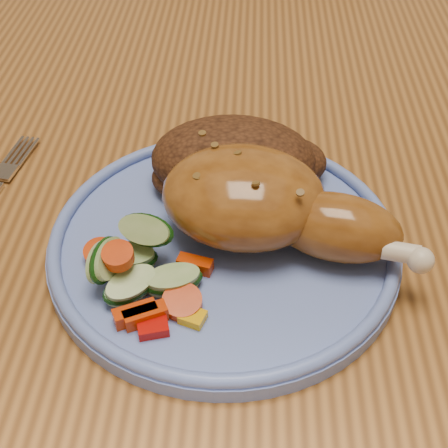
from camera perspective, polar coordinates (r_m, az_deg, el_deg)
The scene contains 7 objects.
dining_table at distance 0.62m, azimuth 2.66°, elevation 0.30°, with size 0.90×1.40×0.75m.
chair_far at distance 1.23m, azimuth 2.80°, elevation 14.14°, with size 0.42×0.42×0.91m.
plate at distance 0.47m, azimuth 0.00°, elevation -1.89°, with size 0.26×0.26×0.01m, color #5D76C5.
plate_rim at distance 0.46m, azimuth 0.00°, elevation -0.92°, with size 0.26×0.26×0.01m, color #5D76C5.
chicken_leg at distance 0.45m, azimuth 3.85°, elevation 1.86°, with size 0.19×0.11×0.06m.
rice_pilaf at distance 0.50m, azimuth 1.17°, elevation 5.78°, with size 0.14×0.10×0.06m.
vegetable_pile at distance 0.43m, azimuth -7.76°, elevation -4.09°, with size 0.09×0.10×0.05m.
Camera 1 is at (-0.01, -0.46, 1.08)m, focal length 50.00 mm.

